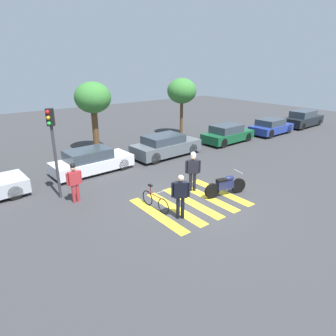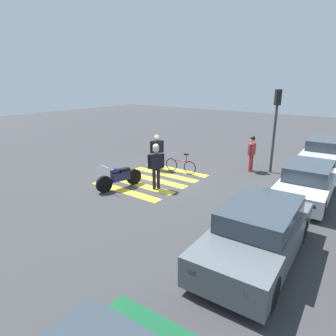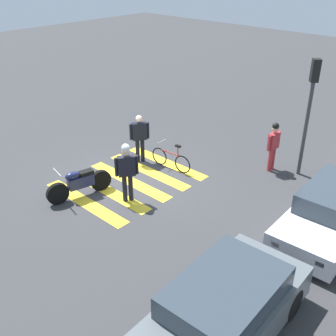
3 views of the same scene
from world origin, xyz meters
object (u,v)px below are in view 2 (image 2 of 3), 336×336
officer_by_motorcycle (156,163)px  car_grey_coupe (257,233)px  police_motorcycle (120,177)px  car_silver_sedan (323,152)px  leaning_bicycle (181,165)px  car_white_van (307,182)px  traffic_light_pole (276,117)px  pedestrian_bystander (252,151)px  officer_on_foot (157,150)px

officer_by_motorcycle → car_grey_coupe: (2.26, 5.06, -0.44)m
police_motorcycle → car_grey_coupe: (1.41, 6.32, 0.20)m
police_motorcycle → car_silver_sedan: size_ratio=0.49×
leaning_bicycle → car_white_van: (-0.26, 5.58, 0.26)m
car_white_van → traffic_light_pole: bearing=-138.7°
police_motorcycle → car_grey_coupe: bearing=77.4°
pedestrian_bystander → car_grey_coupe: pedestrian_bystander is taller
car_white_van → car_grey_coupe: 4.93m
leaning_bicycle → officer_on_foot: (0.34, -1.18, 0.66)m
car_grey_coupe → officer_on_foot: bearing=-122.9°
leaning_bicycle → pedestrian_bystander: size_ratio=0.95×
officer_by_motorcycle → police_motorcycle: bearing=-56.1°
pedestrian_bystander → car_white_van: size_ratio=0.40×
leaning_bicycle → car_grey_coupe: size_ratio=0.37×
police_motorcycle → officer_on_foot: size_ratio=1.18×
car_silver_sedan → car_white_van: bearing=4.3°
police_motorcycle → traffic_light_pole: traffic_light_pole is taller
car_white_van → car_grey_coupe: size_ratio=0.96×
leaning_bicycle → traffic_light_pole: (-2.70, 3.43, 2.28)m
pedestrian_bystander → car_silver_sedan: (-3.51, 2.57, -0.37)m
leaning_bicycle → officer_by_motorcycle: 2.56m
officer_on_foot → car_grey_coupe: bearing=57.1°
officer_by_motorcycle → pedestrian_bystander: (-4.71, 2.15, -0.11)m
officer_on_foot → officer_by_motorcycle: bearing=38.1°
police_motorcycle → car_white_van: size_ratio=0.48×
officer_by_motorcycle → car_white_van: (-2.67, 5.14, -0.49)m
pedestrian_bystander → car_white_van: pedestrian_bystander is taller
leaning_bicycle → car_white_van: bearing=92.6°
officer_on_foot → car_white_van: (-0.60, 6.76, -0.40)m
car_silver_sedan → car_white_van: 5.56m
officer_on_foot → officer_by_motorcycle: size_ratio=0.94×
police_motorcycle → officer_by_motorcycle: size_ratio=1.10×
leaning_bicycle → car_silver_sedan: (-5.80, 5.16, 0.27)m
officer_on_foot → pedestrian_bystander: 4.60m
pedestrian_bystander → traffic_light_pole: size_ratio=0.45×
police_motorcycle → car_silver_sedan: 10.85m
pedestrian_bystander → car_grey_coupe: (6.96, 2.91, -0.33)m
car_silver_sedan → car_grey_coupe: size_ratio=0.93×
police_motorcycle → car_white_van: (-3.51, 6.39, 0.15)m
police_motorcycle → pedestrian_bystander: bearing=148.5°
officer_by_motorcycle → leaning_bicycle: bearing=-169.6°
car_white_van → car_silver_sedan: bearing=-175.7°
car_grey_coupe → traffic_light_pole: 7.90m
traffic_light_pole → car_white_van: bearing=41.3°
car_silver_sedan → traffic_light_pole: traffic_light_pole is taller
leaning_bicycle → traffic_light_pole: size_ratio=0.43×
car_silver_sedan → traffic_light_pole: 4.08m
pedestrian_bystander → traffic_light_pole: (-0.40, 0.84, 1.64)m
officer_by_motorcycle → traffic_light_pole: 6.12m
officer_on_foot → car_silver_sedan: (-6.15, 6.35, -0.39)m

